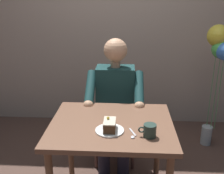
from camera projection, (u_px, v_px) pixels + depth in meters
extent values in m
cube|color=#B2A091|center=(119.00, 6.00, 3.25)|extent=(6.40, 0.12, 3.00)
cube|color=brown|center=(111.00, 125.00, 1.99)|extent=(0.91, 0.76, 0.04)
cylinder|color=brown|center=(158.00, 146.00, 2.39)|extent=(0.05, 0.05, 0.72)
cylinder|color=brown|center=(70.00, 143.00, 2.44)|extent=(0.05, 0.05, 0.72)
cube|color=brown|center=(115.00, 121.00, 2.70)|extent=(0.42, 0.42, 0.04)
cube|color=brown|center=(116.00, 91.00, 2.80)|extent=(0.38, 0.04, 0.45)
cylinder|color=brown|center=(133.00, 149.00, 2.59)|extent=(0.04, 0.04, 0.43)
cylinder|color=brown|center=(96.00, 148.00, 2.61)|extent=(0.04, 0.04, 0.43)
cylinder|color=brown|center=(132.00, 131.00, 2.93)|extent=(0.04, 0.04, 0.43)
cylinder|color=brown|center=(100.00, 130.00, 2.95)|extent=(0.04, 0.04, 0.43)
cube|color=#183D3E|center=(115.00, 94.00, 2.58)|extent=(0.36, 0.22, 0.55)
sphere|color=#DFA67E|center=(115.00, 50.00, 2.44)|extent=(0.22, 0.22, 0.22)
cylinder|color=#DFA67E|center=(115.00, 64.00, 2.48)|extent=(0.09, 0.09, 0.06)
cylinder|color=#183D3E|center=(139.00, 88.00, 2.40)|extent=(0.08, 0.33, 0.26)
sphere|color=#DFA67E|center=(139.00, 106.00, 2.29)|extent=(0.09, 0.09, 0.09)
cylinder|color=#183D3E|center=(90.00, 87.00, 2.42)|extent=(0.08, 0.33, 0.26)
sphere|color=#DFA67E|center=(88.00, 105.00, 2.31)|extent=(0.09, 0.09, 0.09)
cylinder|color=#2F2D3F|center=(124.00, 127.00, 2.56)|extent=(0.13, 0.38, 0.14)
cylinder|color=#2F2D3F|center=(105.00, 127.00, 2.57)|extent=(0.13, 0.38, 0.14)
cylinder|color=#2F2D3F|center=(123.00, 158.00, 2.47)|extent=(0.11, 0.11, 0.41)
cylinder|color=#2F2D3F|center=(104.00, 158.00, 2.48)|extent=(0.11, 0.11, 0.41)
cylinder|color=white|center=(110.00, 130.00, 1.87)|extent=(0.20, 0.20, 0.01)
cube|color=#503722|center=(110.00, 126.00, 1.86)|extent=(0.08, 0.14, 0.06)
cube|color=beige|center=(110.00, 121.00, 1.85)|extent=(0.08, 0.14, 0.01)
sphere|color=gold|center=(108.00, 118.00, 1.86)|extent=(0.02, 0.02, 0.02)
cylinder|color=#293E36|center=(150.00, 131.00, 1.79)|extent=(0.09, 0.09, 0.09)
torus|color=#293E36|center=(142.00, 130.00, 1.79)|extent=(0.05, 0.01, 0.05)
cylinder|color=black|center=(150.00, 125.00, 1.78)|extent=(0.08, 0.08, 0.01)
cube|color=silver|center=(133.00, 132.00, 1.85)|extent=(0.05, 0.11, 0.01)
ellipsoid|color=silver|center=(133.00, 137.00, 1.79)|extent=(0.03, 0.04, 0.01)
cylinder|color=#B2C1C6|center=(206.00, 135.00, 3.07)|extent=(0.12, 0.12, 0.22)
sphere|color=#51C152|center=(221.00, 49.00, 2.73)|extent=(0.20, 0.20, 0.20)
cylinder|color=#4C9956|center=(215.00, 94.00, 2.89)|extent=(0.01, 0.01, 0.79)
sphere|color=yellow|center=(219.00, 36.00, 2.73)|extent=(0.23, 0.23, 0.23)
cylinder|color=#4C9956|center=(212.00, 88.00, 2.91)|extent=(0.01, 0.01, 0.90)
cylinder|color=#4C9956|center=(219.00, 96.00, 2.84)|extent=(0.01, 0.01, 0.79)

